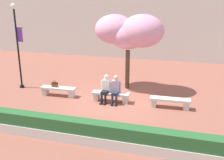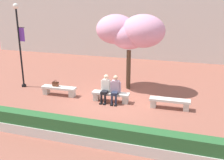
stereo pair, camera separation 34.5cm
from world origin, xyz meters
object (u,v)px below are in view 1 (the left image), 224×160
(cherry_tree_main, at_px, (129,32))
(stone_bench_near_west, at_px, (111,95))
(stone_bench_center, at_px, (170,102))
(lamp_post_with_banner, at_px, (17,39))
(handbag, at_px, (55,84))
(stone_bench_west_end, at_px, (58,90))
(person_seated_left, at_px, (106,87))
(person_seated_right, at_px, (115,88))

(cherry_tree_main, bearing_deg, stone_bench_near_west, -99.29)
(stone_bench_center, distance_m, lamp_post_with_banner, 8.29)
(handbag, bearing_deg, cherry_tree_main, 32.52)
(stone_bench_west_end, height_order, person_seated_left, person_seated_left)
(stone_bench_center, xyz_separation_m, person_seated_right, (-2.48, -0.05, 0.40))
(stone_bench_west_end, distance_m, person_seated_right, 2.98)
(stone_bench_near_west, bearing_deg, person_seated_right, -12.62)
(person_seated_right, bearing_deg, stone_bench_west_end, 178.97)
(person_seated_left, relative_size, person_seated_right, 1.00)
(stone_bench_west_end, bearing_deg, cherry_tree_main, 34.31)
(cherry_tree_main, bearing_deg, stone_bench_west_end, -145.69)
(person_seated_right, distance_m, cherry_tree_main, 3.16)
(stone_bench_near_west, relative_size, person_seated_right, 1.37)
(stone_bench_center, bearing_deg, lamp_post_with_banner, 175.50)
(lamp_post_with_banner, bearing_deg, stone_bench_west_end, -14.01)
(stone_bench_west_end, distance_m, stone_bench_near_west, 2.72)
(stone_bench_center, xyz_separation_m, cherry_tree_main, (-2.37, 2.09, 2.73))
(stone_bench_west_end, bearing_deg, lamp_post_with_banner, 165.99)
(person_seated_right, height_order, cherry_tree_main, cherry_tree_main)
(cherry_tree_main, height_order, lamp_post_with_banner, lamp_post_with_banner)
(stone_bench_center, relative_size, cherry_tree_main, 0.45)
(person_seated_left, bearing_deg, handbag, 178.46)
(person_seated_left, distance_m, cherry_tree_main, 3.21)
(person_seated_right, xyz_separation_m, handbag, (-3.14, 0.07, -0.12))
(stone_bench_west_end, xyz_separation_m, stone_bench_near_west, (2.72, 0.00, 0.00))
(cherry_tree_main, bearing_deg, lamp_post_with_banner, -165.26)
(stone_bench_west_end, distance_m, handbag, 0.33)
(stone_bench_near_west, xyz_separation_m, stone_bench_center, (2.72, 0.00, 0.00))
(stone_bench_west_end, relative_size, cherry_tree_main, 0.45)
(handbag, bearing_deg, stone_bench_near_west, -0.36)
(person_seated_left, relative_size, handbag, 3.81)
(person_seated_left, distance_m, lamp_post_with_banner, 5.39)
(stone_bench_west_end, xyz_separation_m, person_seated_left, (2.48, -0.05, 0.40))
(person_seated_left, xyz_separation_m, person_seated_right, (0.47, 0.00, 0.00))
(person_seated_right, xyz_separation_m, cherry_tree_main, (0.10, 2.14, 2.33))
(handbag, relative_size, cherry_tree_main, 0.09)
(handbag, bearing_deg, person_seated_left, -1.54)
(stone_bench_west_end, distance_m, cherry_tree_main, 4.60)
(person_seated_left, bearing_deg, stone_bench_near_west, 12.94)
(stone_bench_center, bearing_deg, person_seated_left, -178.96)
(stone_bench_west_end, distance_m, lamp_post_with_banner, 3.48)
(stone_bench_west_end, height_order, stone_bench_near_west, same)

